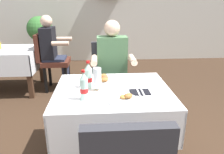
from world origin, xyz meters
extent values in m
cube|color=silver|center=(0.00, 3.78, 1.40)|extent=(11.00, 0.12, 2.79)
cube|color=white|center=(0.06, 0.04, 0.71)|extent=(1.02, 0.86, 0.02)
cube|color=white|center=(0.06, -0.38, 0.54)|extent=(1.02, 0.02, 0.32)
cube|color=white|center=(0.06, 0.46, 0.54)|extent=(1.02, 0.02, 0.32)
cube|color=white|center=(-0.45, 0.04, 0.54)|extent=(0.02, 0.86, 0.32)
cube|color=white|center=(0.56, 0.04, 0.54)|extent=(0.02, 0.86, 0.32)
cube|color=#472D1E|center=(-0.39, -0.33, 0.35)|extent=(0.07, 0.07, 0.70)
cube|color=#472D1E|center=(0.51, -0.33, 0.35)|extent=(0.07, 0.07, 0.70)
cube|color=#472D1E|center=(-0.39, 0.41, 0.35)|extent=(0.07, 0.07, 0.70)
cube|color=#472D1E|center=(0.51, 0.41, 0.35)|extent=(0.07, 0.07, 0.70)
cube|color=#2D2D33|center=(0.06, 0.77, 0.49)|extent=(0.44, 0.44, 0.08)
cube|color=#2D2D33|center=(0.06, 1.02, 0.75)|extent=(0.42, 0.06, 0.44)
cube|color=black|center=(-0.11, 0.60, 0.23)|extent=(0.04, 0.04, 0.45)
cube|color=black|center=(0.23, 0.60, 0.23)|extent=(0.04, 0.04, 0.45)
cube|color=black|center=(-0.11, 0.94, 0.23)|extent=(0.04, 0.04, 0.45)
cube|color=black|center=(0.23, 0.94, 0.23)|extent=(0.04, 0.04, 0.45)
cylinder|color=#282D42|center=(0.02, 0.57, 0.23)|extent=(0.10, 0.10, 0.45)
cylinder|color=#282D42|center=(0.18, 0.57, 0.23)|extent=(0.10, 0.10, 0.45)
cube|color=#282D42|center=(0.10, 0.73, 0.51)|extent=(0.34, 0.36, 0.12)
cube|color=#4C754C|center=(0.10, 0.81, 0.82)|extent=(0.36, 0.20, 0.50)
sphere|color=beige|center=(0.10, 0.81, 1.17)|extent=(0.19, 0.19, 0.19)
cylinder|color=beige|center=(-0.11, 0.58, 0.85)|extent=(0.07, 0.26, 0.07)
cylinder|color=beige|center=(0.32, 0.58, 0.85)|extent=(0.07, 0.26, 0.07)
cylinder|color=white|center=(0.12, -0.19, 0.73)|extent=(0.25, 0.25, 0.01)
ellipsoid|color=#99602D|center=(0.17, -0.17, 0.75)|extent=(0.10, 0.09, 0.04)
ellipsoid|color=#B77A38|center=(0.13, -0.17, 0.75)|extent=(0.08, 0.08, 0.02)
cylinder|color=white|center=(0.00, 0.26, 0.73)|extent=(0.26, 0.26, 0.01)
ellipsoid|color=#C14C33|center=(0.00, 0.25, 0.75)|extent=(0.08, 0.11, 0.04)
ellipsoid|color=#99602D|center=(-0.01, 0.21, 0.76)|extent=(0.09, 0.08, 0.04)
ellipsoid|color=#99602D|center=(-0.02, 0.28, 0.76)|extent=(0.09, 0.07, 0.05)
cylinder|color=white|center=(-0.08, 0.02, 0.73)|extent=(0.07, 0.07, 0.01)
cylinder|color=white|center=(-0.08, 0.02, 0.74)|extent=(0.02, 0.02, 0.03)
cylinder|color=white|center=(-0.08, 0.02, 0.84)|extent=(0.07, 0.07, 0.17)
cylinder|color=#C68928|center=(-0.08, 0.02, 0.81)|extent=(0.07, 0.07, 0.11)
cylinder|color=silver|center=(-0.16, 0.10, 0.81)|extent=(0.07, 0.07, 0.18)
cylinder|color=red|center=(-0.16, 0.10, 0.80)|extent=(0.07, 0.07, 0.04)
cone|color=silver|center=(-0.16, 0.10, 0.93)|extent=(0.06, 0.06, 0.05)
cylinder|color=red|center=(-0.16, 0.10, 0.96)|extent=(0.03, 0.03, 0.02)
cylinder|color=silver|center=(-0.18, -0.15, 0.81)|extent=(0.06, 0.06, 0.17)
cylinder|color=red|center=(-0.18, -0.15, 0.80)|extent=(0.06, 0.06, 0.04)
cone|color=silver|center=(-0.18, -0.15, 0.92)|extent=(0.06, 0.06, 0.05)
cylinder|color=red|center=(-0.18, -0.15, 0.96)|extent=(0.03, 0.03, 0.02)
cube|color=black|center=(0.29, -0.04, 0.73)|extent=(0.17, 0.13, 0.01)
cube|color=silver|center=(0.27, -0.05, 0.73)|extent=(0.02, 0.19, 0.01)
cube|color=silver|center=(0.31, -0.04, 0.73)|extent=(0.02, 0.19, 0.01)
cube|color=white|center=(-1.59, 1.83, 0.71)|extent=(1.03, 0.83, 0.02)
cube|color=white|center=(-1.59, 2.24, 0.54)|extent=(1.03, 0.02, 0.32)
cube|color=white|center=(-1.09, 1.83, 0.54)|extent=(0.02, 0.83, 0.32)
cube|color=#472D1E|center=(-1.14, 1.47, 0.35)|extent=(0.07, 0.07, 0.70)
cube|color=#472D1E|center=(-1.14, 2.18, 0.35)|extent=(0.07, 0.07, 0.70)
cube|color=#4C2319|center=(-0.78, 1.83, 0.49)|extent=(0.44, 0.44, 0.08)
cube|color=#4C2319|center=(-1.03, 1.83, 0.75)|extent=(0.06, 0.42, 0.44)
cube|color=black|center=(-0.61, 1.66, 0.23)|extent=(0.04, 0.04, 0.45)
cube|color=black|center=(-0.61, 2.00, 0.23)|extent=(0.04, 0.04, 0.45)
cube|color=black|center=(-0.95, 1.66, 0.23)|extent=(0.04, 0.04, 0.45)
cube|color=black|center=(-0.95, 2.00, 0.23)|extent=(0.04, 0.04, 0.45)
cylinder|color=#282D42|center=(-0.64, 1.75, 0.23)|extent=(0.10, 0.10, 0.45)
cylinder|color=#282D42|center=(-0.64, 1.91, 0.23)|extent=(0.10, 0.10, 0.45)
cube|color=#282D42|center=(-0.80, 1.83, 0.51)|extent=(0.36, 0.34, 0.12)
cube|color=black|center=(-0.88, 1.83, 0.82)|extent=(0.20, 0.36, 0.50)
sphere|color=beige|center=(-0.88, 1.83, 1.17)|extent=(0.19, 0.19, 0.19)
cylinder|color=beige|center=(-0.65, 1.61, 0.85)|extent=(0.26, 0.07, 0.07)
cylinder|color=beige|center=(-0.65, 2.04, 0.85)|extent=(0.26, 0.07, 0.07)
cylinder|color=brown|center=(-1.32, 3.04, 0.17)|extent=(0.34, 0.34, 0.34)
cylinder|color=brown|center=(-1.32, 3.04, 0.51)|extent=(0.05, 0.05, 0.35)
sphere|color=#387533|center=(-1.32, 3.04, 0.90)|extent=(0.54, 0.54, 0.54)
camera|label=1|loc=(-0.06, -1.69, 1.46)|focal=33.81mm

